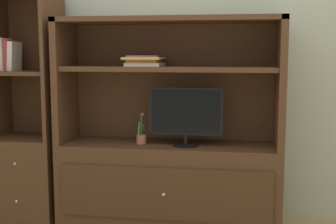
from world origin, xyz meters
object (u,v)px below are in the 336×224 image
Objects in this scene: media_console at (169,161)px; upright_book_row at (10,56)px; magazine_stack at (145,61)px; potted_plant at (141,138)px; bookshelf_tall at (29,147)px; tv_monitor at (186,114)px.

media_console is 6.55× the size of upright_book_row.
magazine_stack is (-0.19, -0.01, 0.77)m from media_console.
potted_plant is (-0.21, -0.04, 0.18)m from media_console.
magazine_stack is at bearing -177.93° from media_console.
bookshelf_tall is (-0.96, 0.01, -0.69)m from magazine_stack.
magazine_stack is 1.33× the size of upright_book_row.
bookshelf_tall is (-1.15, 0.00, 0.08)m from media_console.
magazine_stack is at bearing 169.53° from tv_monitor.
tv_monitor is at bearing -2.42° from upright_book_row.
media_console is at bearing 10.23° from potted_plant.
potted_plant is at bearing -126.14° from magazine_stack.
bookshelf_tall is at bearing 177.50° from potted_plant.
potted_plant is 1.23m from upright_book_row.
bookshelf_tall is at bearing 179.83° from media_console.
upright_book_row reaches higher than magazine_stack.
tv_monitor is 0.39m from potted_plant.
bookshelf_tall reaches higher than potted_plant.
bookshelf_tall is at bearing 4.65° from upright_book_row.
bookshelf_tall reaches higher than upright_book_row.
tv_monitor is 2.13× the size of upright_book_row.
magazine_stack is at bearing 53.86° from potted_plant.
tv_monitor is at bearing -26.15° from media_console.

